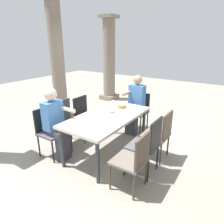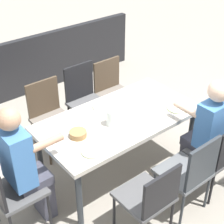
{
  "view_description": "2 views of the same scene",
  "coord_description": "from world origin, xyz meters",
  "px_view_note": "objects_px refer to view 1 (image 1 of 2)",
  "views": [
    {
      "loc": [
        -2.72,
        -1.91,
        2.04
      ],
      "look_at": [
        0.04,
        -0.07,
        0.83
      ],
      "focal_mm": 31.76,
      "sensor_mm": 36.0,
      "label": 1
    },
    {
      "loc": [
        1.98,
        2.33,
        2.82
      ],
      "look_at": [
        0.08,
        -0.01,
        0.85
      ],
      "focal_mm": 56.07,
      "sensor_mm": 36.0,
      "label": 2
    }
  ],
  "objects_px": {
    "dining_table": "(107,119)",
    "chair_west_south": "(134,158)",
    "stone_column_centre": "(57,63)",
    "chair_mid_south": "(148,143)",
    "plate_2": "(111,104)",
    "chair_mid_north": "(67,120)",
    "plate_1": "(120,118)",
    "chair_west_north": "(49,129)",
    "chair_east_south": "(160,133)",
    "water_pitcher": "(109,109)",
    "chair_east_north": "(85,113)",
    "plate_0": "(72,123)",
    "chair_head_east": "(139,109)",
    "bread_basket": "(122,106)",
    "diner_woman_green": "(56,122)",
    "diner_man_white": "(135,103)",
    "stone_column_far": "(109,60)"
  },
  "relations": [
    {
      "from": "chair_mid_north",
      "to": "water_pitcher",
      "type": "distance_m",
      "value": 0.92
    },
    {
      "from": "chair_east_south",
      "to": "plate_1",
      "type": "bearing_deg",
      "value": 119.87
    },
    {
      "from": "chair_mid_north",
      "to": "stone_column_centre",
      "type": "height_order",
      "value": "stone_column_centre"
    },
    {
      "from": "stone_column_far",
      "to": "bread_basket",
      "type": "distance_m",
      "value": 3.35
    },
    {
      "from": "chair_mid_south",
      "to": "water_pitcher",
      "type": "relative_size",
      "value": 5.67
    },
    {
      "from": "stone_column_centre",
      "to": "plate_0",
      "type": "relative_size",
      "value": 12.98
    },
    {
      "from": "chair_east_south",
      "to": "plate_0",
      "type": "relative_size",
      "value": 3.83
    },
    {
      "from": "diner_woman_green",
      "to": "plate_0",
      "type": "distance_m",
      "value": 0.4
    },
    {
      "from": "plate_0",
      "to": "plate_1",
      "type": "relative_size",
      "value": 1.05
    },
    {
      "from": "dining_table",
      "to": "diner_woman_green",
      "type": "relative_size",
      "value": 1.33
    },
    {
      "from": "dining_table",
      "to": "water_pitcher",
      "type": "bearing_deg",
      "value": 23.08
    },
    {
      "from": "chair_west_north",
      "to": "chair_east_south",
      "type": "distance_m",
      "value": 1.99
    },
    {
      "from": "stone_column_far",
      "to": "chair_east_south",
      "type": "bearing_deg",
      "value": -132.82
    },
    {
      "from": "chair_head_east",
      "to": "bread_basket",
      "type": "xyz_separation_m",
      "value": [
        -0.76,
        0.01,
        0.28
      ]
    },
    {
      "from": "chair_mid_south",
      "to": "chair_east_north",
      "type": "distance_m",
      "value": 1.82
    },
    {
      "from": "chair_mid_north",
      "to": "plate_0",
      "type": "xyz_separation_m",
      "value": [
        -0.44,
        -0.59,
        0.25
      ]
    },
    {
      "from": "chair_west_north",
      "to": "chair_west_south",
      "type": "distance_m",
      "value": 1.74
    },
    {
      "from": "plate_1",
      "to": "bread_basket",
      "type": "bearing_deg",
      "value": 28.34
    },
    {
      "from": "chair_mid_north",
      "to": "chair_head_east",
      "type": "distance_m",
      "value": 1.69
    },
    {
      "from": "diner_woman_green",
      "to": "water_pitcher",
      "type": "relative_size",
      "value": 7.68
    },
    {
      "from": "chair_west_south",
      "to": "chair_mid_south",
      "type": "distance_m",
      "value": 0.45
    },
    {
      "from": "plate_1",
      "to": "water_pitcher",
      "type": "height_order",
      "value": "water_pitcher"
    },
    {
      "from": "chair_east_north",
      "to": "plate_0",
      "type": "height_order",
      "value": "chair_east_north"
    },
    {
      "from": "chair_east_south",
      "to": "chair_head_east",
      "type": "xyz_separation_m",
      "value": [
        0.92,
        0.87,
        0.01
      ]
    },
    {
      "from": "stone_column_far",
      "to": "plate_0",
      "type": "bearing_deg",
      "value": -154.04
    },
    {
      "from": "chair_west_south",
      "to": "stone_column_centre",
      "type": "distance_m",
      "value": 3.41
    },
    {
      "from": "chair_mid_north",
      "to": "stone_column_far",
      "type": "xyz_separation_m",
      "value": [
        3.26,
        1.21,
        0.86
      ]
    },
    {
      "from": "chair_west_north",
      "to": "diner_man_white",
      "type": "relative_size",
      "value": 0.68
    },
    {
      "from": "chair_head_east",
      "to": "chair_east_north",
      "type": "bearing_deg",
      "value": 136.75
    },
    {
      "from": "chair_east_south",
      "to": "stone_column_centre",
      "type": "xyz_separation_m",
      "value": [
        0.42,
        2.95,
        0.99
      ]
    },
    {
      "from": "chair_mid_north",
      "to": "plate_1",
      "type": "height_order",
      "value": "chair_mid_north"
    },
    {
      "from": "chair_mid_north",
      "to": "chair_mid_south",
      "type": "xyz_separation_m",
      "value": [
        -0.0,
        -1.75,
        0.02
      ]
    },
    {
      "from": "chair_east_north",
      "to": "bread_basket",
      "type": "bearing_deg",
      "value": -79.09
    },
    {
      "from": "dining_table",
      "to": "stone_column_centre",
      "type": "relative_size",
      "value": 0.56
    },
    {
      "from": "plate_1",
      "to": "chair_mid_south",
      "type": "bearing_deg",
      "value": -106.18
    },
    {
      "from": "chair_mid_north",
      "to": "chair_east_north",
      "type": "distance_m",
      "value": 0.53
    },
    {
      "from": "chair_mid_north",
      "to": "stone_column_centre",
      "type": "relative_size",
      "value": 0.3
    },
    {
      "from": "dining_table",
      "to": "diner_woman_green",
      "type": "height_order",
      "value": "diner_woman_green"
    },
    {
      "from": "dining_table",
      "to": "chair_west_south",
      "type": "relative_size",
      "value": 1.93
    },
    {
      "from": "chair_mid_south",
      "to": "stone_column_centre",
      "type": "bearing_deg",
      "value": 72.2
    },
    {
      "from": "chair_mid_south",
      "to": "plate_2",
      "type": "bearing_deg",
      "value": 58.05
    },
    {
      "from": "chair_west_north",
      "to": "plate_2",
      "type": "bearing_deg",
      "value": -26.38
    },
    {
      "from": "chair_west_south",
      "to": "plate_1",
      "type": "height_order",
      "value": "chair_west_south"
    },
    {
      "from": "chair_west_south",
      "to": "stone_column_far",
      "type": "distance_m",
      "value": 4.82
    },
    {
      "from": "dining_table",
      "to": "chair_west_north",
      "type": "distance_m",
      "value": 1.08
    },
    {
      "from": "chair_head_east",
      "to": "chair_mid_north",
      "type": "bearing_deg",
      "value": 148.86
    },
    {
      "from": "chair_west_north",
      "to": "bread_basket",
      "type": "relative_size",
      "value": 5.3
    },
    {
      "from": "plate_0",
      "to": "bread_basket",
      "type": "distance_m",
      "value": 1.16
    },
    {
      "from": "stone_column_far",
      "to": "plate_2",
      "type": "distance_m",
      "value": 3.16
    },
    {
      "from": "chair_west_south",
      "to": "chair_east_south",
      "type": "bearing_deg",
      "value": -0.1
    }
  ]
}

